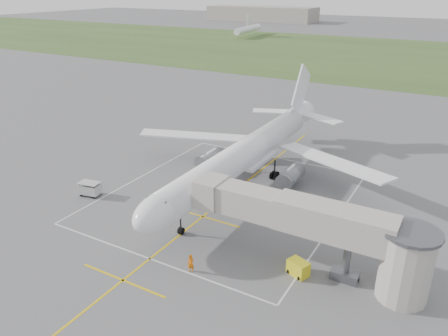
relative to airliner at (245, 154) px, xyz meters
The scene contains 11 objects.
ground 4.46m from the airliner, 90.00° to the right, with size 700.00×700.00×0.00m, color #515153.
grass_strip 129.32m from the airliner, 90.00° to the left, with size 700.00×120.00×0.02m, color #354F22.
apron_markings 7.90m from the airliner, 90.00° to the right, with size 28.20×60.00×0.01m.
airliner is the anchor object (origin of this frame).
jet_bridge 21.22m from the airliner, 42.19° to the right, with size 23.40×5.00×7.20m.
gpu_unit 21.32m from the airliner, 48.46° to the right, with size 2.31×1.96×1.48m.
baggage_cart 20.98m from the airliner, 139.96° to the right, with size 2.94×2.08×1.87m.
ramp_worker_nose 21.25m from the airliner, 76.78° to the right, with size 0.68×0.45×1.87m, color #DF6507.
ramp_worker_wing 7.66m from the airliner, behind, with size 0.82×0.64×1.69m, color #FF6B08.
distant_hangars 264.94m from the airliner, 93.50° to the left, with size 345.00×49.00×12.00m.
distant_aircraft 172.94m from the airliner, 90.91° to the left, with size 172.57×49.15×8.85m.
Camera 1 is at (24.96, -48.41, 25.72)m, focal length 35.00 mm.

